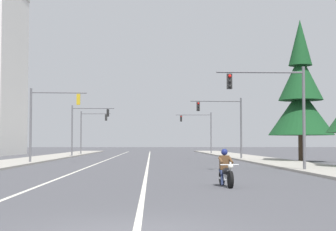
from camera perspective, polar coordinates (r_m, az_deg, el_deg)
The scene contains 13 objects.
ground_plane at distance 10.62m, azimuth -4.19°, elevation -12.07°, with size 400.00×400.00×0.00m, color #47474C.
lane_stripe_center at distance 55.50m, azimuth -2.04°, elevation -4.63°, with size 0.16×100.00×0.01m, color beige.
lane_stripe_left at distance 55.67m, azimuth -6.31°, elevation -4.61°, with size 0.16×100.00×0.01m, color beige.
sidewalk_kerb_right at distance 51.59m, azimuth 10.07°, elevation -4.64°, with size 4.40×110.00×0.14m, color #9E998E.
sidewalk_kerb_left at distance 51.77m, azimuth -14.53°, elevation -4.59°, with size 4.40×110.00×0.14m, color #9E998E.
motorcycle_with_rider at distance 21.24m, azimuth 6.08°, elevation -5.86°, with size 0.70×2.19×1.46m.
traffic_signal_near_right at distance 32.55m, azimuth 11.52°, elevation 1.45°, with size 5.27×0.39×6.20m.
traffic_signal_near_left at distance 45.86m, azimuth -12.60°, elevation 0.17°, with size 4.64×0.57×6.20m.
traffic_signal_mid_right at distance 54.42m, azimuth 6.16°, elevation -0.32°, with size 5.19×0.63×6.20m.
traffic_signal_mid_left at distance 66.05m, azimuth -8.78°, elevation -0.75°, with size 5.12×0.45×6.20m.
traffic_signal_far_right at distance 80.62m, azimuth 3.46°, elevation -1.15°, with size 5.32×0.48×6.20m.
traffic_signal_far_left at distance 78.19m, azimuth -8.26°, elevation -1.12°, with size 4.30×0.41×6.20m.
conifer_tree_right_verge_far at distance 49.78m, azimuth 13.78°, elevation 1.99°, with size 5.80×5.80×12.77m.
Camera 1 is at (0.44, -10.47, 1.70)m, focal length 57.99 mm.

